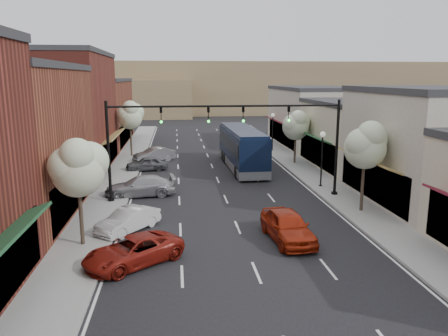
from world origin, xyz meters
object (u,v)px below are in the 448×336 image
object	(u,v)px
tree_left_far	(130,115)
lamp_post_near	(322,150)
tree_right_far	(296,124)
signal_mast_left	(144,136)
red_hatchback	(287,226)
parked_car_c	(140,186)
coach_bus	(242,148)
parked_car_d	(147,164)
signal_mast_right	(305,134)
tree_left_near	(78,166)
parked_car_a	(133,251)
parked_car_e	(154,155)
lamp_post_far	(273,126)
parked_car_b	(128,220)
tree_right_near	(366,144)

from	to	relation	value
tree_left_far	lamp_post_near	bearing A→B (deg)	-43.89
tree_right_far	tree_left_far	distance (m)	17.66
signal_mast_left	red_hatchback	size ratio (longest dim) A/B	1.71
red_hatchback	parked_car_c	bearing A→B (deg)	124.94
coach_bus	parked_car_c	world-z (taller)	coach_bus
red_hatchback	parked_car_d	xyz separation A→B (m)	(-8.53, 18.84, -0.17)
red_hatchback	parked_car_d	size ratio (longest dim) A/B	1.26
signal_mast_right	tree_left_near	size ratio (longest dim) A/B	1.44
red_hatchback	parked_car_d	distance (m)	20.69
signal_mast_right	tree_left_near	bearing A→B (deg)	-149.86
lamp_post_near	parked_car_d	xyz separation A→B (m)	(-14.00, 8.02, -2.35)
signal_mast_right	red_hatchback	world-z (taller)	signal_mast_right
parked_car_a	parked_car_e	bearing A→B (deg)	143.17
signal_mast_left	tree_left_far	xyz separation A→B (m)	(-2.63, 17.95, -0.02)
coach_bus	parked_car_c	distance (m)	12.86
lamp_post_near	parked_car_e	size ratio (longest dim) A/B	1.03
parked_car_d	parked_car_e	xyz separation A→B (m)	(0.49, 4.50, 0.06)
lamp_post_far	red_hatchback	distance (m)	28.93
tree_left_near	parked_car_b	distance (m)	4.62
tree_left_far	lamp_post_near	xyz separation A→B (m)	(16.05, -15.44, -1.60)
lamp_post_near	tree_left_near	bearing A→B (deg)	-146.67
tree_left_near	parked_car_d	bearing A→B (deg)	83.69
lamp_post_far	parked_car_a	world-z (taller)	lamp_post_far
signal_mast_left	tree_left_far	world-z (taller)	signal_mast_left
red_hatchback	parked_car_e	xyz separation A→B (m)	(-8.04, 23.34, -0.10)
coach_bus	parked_car_e	xyz separation A→B (m)	(-8.49, 4.25, -1.26)
lamp_post_near	parked_car_e	world-z (taller)	lamp_post_near
tree_left_near	parked_car_e	world-z (taller)	tree_left_near
tree_right_near	tree_right_far	bearing A→B (deg)	90.00
coach_bus	parked_car_d	distance (m)	9.08
signal_mast_right	signal_mast_left	xyz separation A→B (m)	(-11.24, 0.00, 0.00)
tree_right_near	parked_car_e	bearing A→B (deg)	126.38
parked_car_d	parked_car_e	distance (m)	4.53
parked_car_b	parked_car_c	xyz separation A→B (m)	(0.10, 7.50, 0.08)
tree_left_far	parked_car_d	world-z (taller)	tree_left_far
tree_left_far	parked_car_e	distance (m)	5.49
red_hatchback	tree_right_near	bearing A→B (deg)	29.77
signal_mast_right	coach_bus	world-z (taller)	signal_mast_right
tree_left_far	parked_car_b	world-z (taller)	tree_left_far
lamp_post_near	tree_right_near	bearing A→B (deg)	-85.23
tree_right_far	red_hatchback	world-z (taller)	tree_right_far
tree_left_far	parked_car_d	xyz separation A→B (m)	(2.05, -7.42, -3.95)
lamp_post_far	coach_bus	world-z (taller)	lamp_post_far
tree_right_far	lamp_post_near	distance (m)	9.51
signal_mast_left	coach_bus	distance (m)	13.92
tree_right_far	tree_left_near	xyz separation A→B (m)	(-16.60, -20.00, 0.23)
tree_left_near	tree_right_near	bearing A→B (deg)	13.55
parked_car_b	tree_right_far	bearing A→B (deg)	89.88
tree_right_near	parked_car_a	xyz separation A→B (m)	(-13.86, -6.44, -3.79)
signal_mast_right	tree_right_far	xyz separation A→B (m)	(2.73, 11.95, -0.63)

